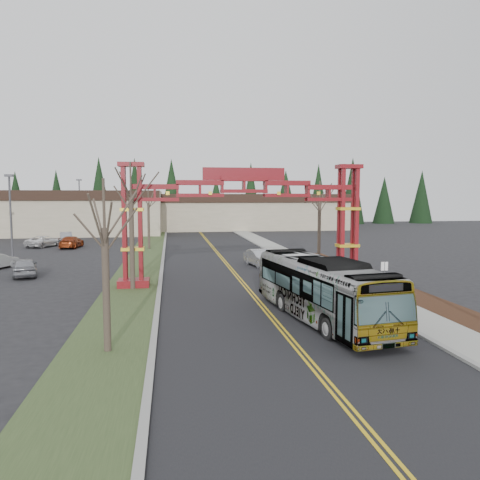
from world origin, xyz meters
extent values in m
plane|color=black|center=(0.00, 0.00, 0.00)|extent=(200.00, 200.00, 0.00)
cube|color=black|center=(0.00, 25.00, 0.01)|extent=(12.00, 110.00, 0.02)
cube|color=gold|center=(-0.12, 25.00, 0.03)|extent=(0.12, 100.00, 0.01)
cube|color=gold|center=(0.12, 25.00, 0.03)|extent=(0.12, 100.00, 0.01)
cube|color=gray|center=(6.15, 25.00, 0.07)|extent=(0.30, 110.00, 0.15)
cube|color=gray|center=(7.60, 25.00, 0.08)|extent=(2.60, 110.00, 0.14)
cube|color=#311D10|center=(10.20, 10.00, 0.06)|extent=(2.60, 50.00, 0.12)
cube|color=#324422|center=(-8.00, 25.00, 0.04)|extent=(4.00, 110.00, 0.08)
cube|color=gray|center=(-6.15, 25.00, 0.07)|extent=(0.30, 110.00, 0.15)
cube|color=maroon|center=(-8.00, 18.00, 0.30)|extent=(2.20, 1.60, 0.60)
cube|color=maroon|center=(-8.55, 17.65, 4.60)|extent=(0.28, 0.28, 8.00)
cube|color=maroon|center=(-7.45, 17.65, 4.60)|extent=(0.28, 0.28, 8.00)
cube|color=maroon|center=(-8.55, 18.35, 4.60)|extent=(0.28, 0.28, 8.00)
cube|color=maroon|center=(-7.45, 18.35, 4.60)|extent=(0.28, 0.28, 8.00)
cube|color=yellow|center=(-8.00, 18.00, 2.80)|extent=(1.60, 1.10, 0.22)
cube|color=yellow|center=(-8.00, 18.00, 5.60)|extent=(1.60, 1.10, 0.22)
cube|color=maroon|center=(-8.00, 18.00, 8.75)|extent=(1.80, 1.20, 0.30)
cube|color=maroon|center=(8.00, 18.00, 0.30)|extent=(2.20, 1.60, 0.60)
cube|color=maroon|center=(7.45, 17.65, 4.60)|extent=(0.28, 0.28, 8.00)
cube|color=maroon|center=(8.55, 17.65, 4.60)|extent=(0.28, 0.28, 8.00)
cube|color=maroon|center=(7.45, 18.35, 4.60)|extent=(0.28, 0.28, 8.00)
cube|color=maroon|center=(8.55, 18.35, 4.60)|extent=(0.28, 0.28, 8.00)
cube|color=yellow|center=(8.00, 18.00, 2.80)|extent=(1.60, 1.10, 0.22)
cube|color=yellow|center=(8.00, 18.00, 5.60)|extent=(1.60, 1.10, 0.22)
cube|color=maroon|center=(8.00, 18.00, 8.75)|extent=(1.80, 1.20, 0.30)
cube|color=maroon|center=(0.00, 18.00, 7.50)|extent=(16.00, 0.90, 1.00)
cube|color=maroon|center=(0.00, 18.00, 6.60)|extent=(16.00, 0.90, 0.60)
cube|color=maroon|center=(0.00, 18.00, 8.15)|extent=(6.00, 0.25, 0.90)
cube|color=tan|center=(-30.00, 72.00, 3.75)|extent=(46.00, 22.00, 7.50)
cube|color=black|center=(-30.00, 60.90, 6.70)|extent=(46.00, 0.40, 1.60)
cube|color=tan|center=(10.00, 80.00, 3.50)|extent=(38.00, 20.00, 7.00)
cube|color=black|center=(10.00, 69.90, 6.20)|extent=(38.00, 0.40, 1.60)
cone|color=black|center=(-38.00, 92.00, 6.50)|extent=(5.60, 5.60, 13.00)
cylinder|color=#382D26|center=(-38.00, 92.00, 0.80)|extent=(0.80, 0.80, 1.60)
cone|color=black|center=(-29.50, 92.00, 6.50)|extent=(5.60, 5.60, 13.00)
cylinder|color=#382D26|center=(-29.50, 92.00, 0.80)|extent=(0.80, 0.80, 1.60)
cone|color=black|center=(-21.00, 92.00, 6.50)|extent=(5.60, 5.60, 13.00)
cylinder|color=#382D26|center=(-21.00, 92.00, 0.80)|extent=(0.80, 0.80, 1.60)
cone|color=black|center=(-12.50, 92.00, 6.50)|extent=(5.60, 5.60, 13.00)
cylinder|color=#382D26|center=(-12.50, 92.00, 0.80)|extent=(0.80, 0.80, 1.60)
cone|color=black|center=(-4.00, 92.00, 6.50)|extent=(5.60, 5.60, 13.00)
cylinder|color=#382D26|center=(-4.00, 92.00, 0.80)|extent=(0.80, 0.80, 1.60)
cone|color=black|center=(4.50, 92.00, 6.50)|extent=(5.60, 5.60, 13.00)
cylinder|color=#382D26|center=(4.50, 92.00, 0.80)|extent=(0.80, 0.80, 1.60)
cone|color=black|center=(13.00, 92.00, 6.50)|extent=(5.60, 5.60, 13.00)
cylinder|color=#382D26|center=(13.00, 92.00, 0.80)|extent=(0.80, 0.80, 1.60)
cone|color=black|center=(21.50, 92.00, 6.50)|extent=(5.60, 5.60, 13.00)
cylinder|color=#382D26|center=(21.50, 92.00, 0.80)|extent=(0.80, 0.80, 1.60)
cone|color=black|center=(30.00, 92.00, 6.50)|extent=(5.60, 5.60, 13.00)
cylinder|color=#382D26|center=(30.00, 92.00, 0.80)|extent=(0.80, 0.80, 1.60)
cone|color=black|center=(38.50, 92.00, 6.50)|extent=(5.60, 5.60, 13.00)
cylinder|color=#382D26|center=(38.50, 92.00, 0.80)|extent=(0.80, 0.80, 1.60)
cone|color=black|center=(47.00, 92.00, 6.50)|extent=(5.60, 5.60, 13.00)
cylinder|color=#382D26|center=(47.00, 92.00, 0.80)|extent=(0.80, 0.80, 1.60)
cone|color=black|center=(55.50, 92.00, 6.50)|extent=(5.60, 5.60, 13.00)
cylinder|color=#382D26|center=(55.50, 92.00, 0.80)|extent=(0.80, 0.80, 1.60)
imported|color=#B3B5BB|center=(2.48, 7.43, 1.67)|extent=(4.51, 12.29, 3.35)
imported|color=#A5A8AD|center=(2.94, 26.68, 0.79)|extent=(2.55, 5.01, 1.58)
imported|color=gray|center=(-17.15, 24.11, 0.77)|extent=(2.98, 4.85, 1.54)
imported|color=#923414|center=(-17.84, 45.79, 0.75)|extent=(2.46, 5.31, 1.50)
imported|color=#999AA0|center=(-19.98, 52.90, 0.75)|extent=(2.67, 4.81, 1.50)
imported|color=white|center=(-21.59, 47.52, 0.72)|extent=(4.26, 5.73, 1.45)
cylinder|color=#382D26|center=(-8.00, 3.81, 2.62)|extent=(0.31, 0.31, 5.23)
cylinder|color=#382D26|center=(-8.00, 3.81, 6.19)|extent=(0.12, 0.12, 2.11)
cylinder|color=#382D26|center=(-8.00, 17.21, 3.34)|extent=(0.34, 0.34, 6.68)
cylinder|color=#382D26|center=(-8.00, 17.21, 7.73)|extent=(0.13, 0.13, 2.31)
cylinder|color=#382D26|center=(-8.00, 42.99, 2.86)|extent=(0.31, 0.31, 5.71)
cylinder|color=#382D26|center=(-8.00, 42.99, 6.67)|extent=(0.11, 0.11, 2.10)
cylinder|color=#382D26|center=(10.00, 30.97, 2.95)|extent=(0.34, 0.34, 5.89)
cylinder|color=#382D26|center=(10.00, 30.97, 6.96)|extent=(0.13, 0.13, 2.35)
cylinder|color=#3F3F44|center=(-20.09, 30.49, 4.18)|extent=(0.19, 0.19, 8.36)
cube|color=#3F3F44|center=(-20.09, 30.49, 8.45)|extent=(0.74, 0.37, 0.23)
cylinder|color=#3F3F44|center=(-19.64, 61.94, 4.53)|extent=(0.20, 0.20, 9.05)
cube|color=#3F3F44|center=(-19.64, 61.94, 9.15)|extent=(0.80, 0.40, 0.25)
cylinder|color=#3F3F44|center=(8.88, 13.50, 1.06)|extent=(0.06, 0.06, 2.13)
cube|color=white|center=(8.88, 13.50, 1.84)|extent=(0.48, 0.04, 0.58)
cylinder|color=orange|center=(8.90, 16.23, 0.55)|extent=(0.57, 0.57, 1.10)
cylinder|color=white|center=(8.90, 16.23, 0.72)|extent=(0.59, 0.59, 0.13)
cylinder|color=white|center=(8.90, 16.23, 0.39)|extent=(0.59, 0.59, 0.13)
cylinder|color=orange|center=(9.33, 18.67, 0.46)|extent=(0.48, 0.48, 0.92)
cylinder|color=white|center=(9.33, 18.67, 0.60)|extent=(0.49, 0.49, 0.11)
cylinder|color=white|center=(9.33, 18.67, 0.32)|extent=(0.49, 0.49, 0.11)
cylinder|color=orange|center=(10.00, 21.23, 0.53)|extent=(0.55, 0.55, 1.05)
cylinder|color=white|center=(10.00, 21.23, 0.69)|extent=(0.57, 0.57, 0.13)
cylinder|color=white|center=(10.00, 21.23, 0.37)|extent=(0.57, 0.57, 0.13)
camera|label=1|loc=(-5.33, -15.85, 6.50)|focal=35.00mm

